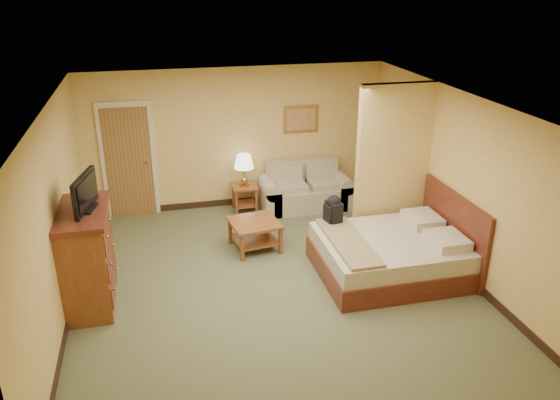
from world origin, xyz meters
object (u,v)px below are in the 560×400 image
object	(u,v)px
dresser	(86,257)
bed	(396,253)
loveseat	(306,193)
coffee_table	(255,229)

from	to	relation	value
dresser	bed	world-z (taller)	dresser
loveseat	coffee_table	distance (m)	1.92
bed	loveseat	bearing A→B (deg)	102.75
loveseat	coffee_table	world-z (taller)	loveseat
loveseat	dresser	world-z (taller)	dresser
coffee_table	dresser	size ratio (longest dim) A/B	0.62
loveseat	dresser	size ratio (longest dim) A/B	1.25
loveseat	coffee_table	xyz separation A→B (m)	(-1.26, -1.45, 0.06)
dresser	bed	size ratio (longest dim) A/B	0.64
loveseat	bed	size ratio (longest dim) A/B	0.80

